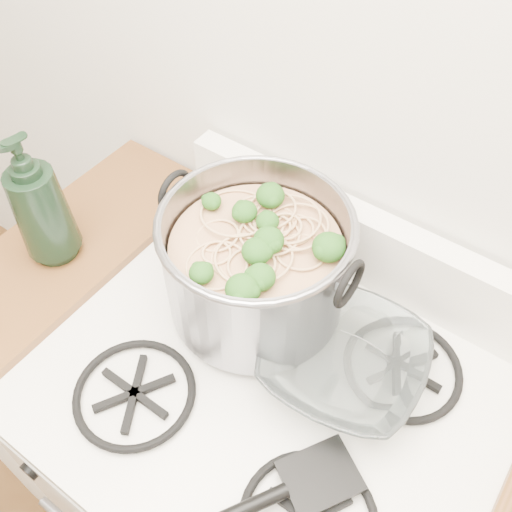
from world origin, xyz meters
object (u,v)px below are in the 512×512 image
at_px(stock_pot, 256,266).
at_px(glass_bowl, 342,366).
at_px(spatula, 321,474).
at_px(gas_range, 266,480).
at_px(bottle, 37,200).

bearing_deg(stock_pot, glass_bowl, -9.73).
bearing_deg(spatula, glass_bowl, 141.01).
xyz_separation_m(gas_range, glass_bowl, (0.09, 0.08, 0.50)).
bearing_deg(glass_bowl, stock_pot, 170.27).
relative_size(spatula, bottle, 1.11).
xyz_separation_m(stock_pot, spatula, (0.26, -0.21, -0.09)).
bearing_deg(spatula, stock_pot, 172.78).
height_order(stock_pot, bottle, bottle).
bearing_deg(gas_range, spatula, -30.09).
xyz_separation_m(gas_range, stock_pot, (-0.11, 0.12, 0.59)).
distance_m(spatula, bottle, 0.67).
xyz_separation_m(glass_bowl, bottle, (-0.59, -0.10, 0.12)).
relative_size(gas_range, bottle, 3.31).
distance_m(stock_pot, bottle, 0.41).
bearing_deg(spatula, bottle, -155.89).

